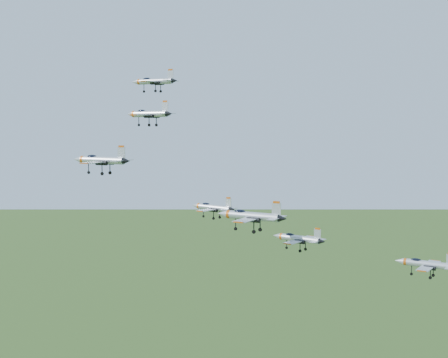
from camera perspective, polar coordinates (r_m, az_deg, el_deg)
The scene contains 7 objects.
jet_lead at distance 141.71m, azimuth -6.45°, elevation 8.88°, with size 12.04×9.95×3.22m.
jet_left_high at distance 134.98m, azimuth -6.93°, elevation 5.94°, with size 12.92×10.72×3.45m.
jet_right_high at distance 118.92m, azimuth -11.23°, elevation 1.72°, with size 13.20×10.89×3.53m.
jet_left_low at distance 130.46m, azimuth -1.06°, elevation -2.60°, with size 11.54×9.64×3.09m.
jet_right_low at distance 112.18m, azimuth 2.43°, elevation -3.38°, with size 13.97×11.46×3.75m.
jet_trail at distance 117.96m, azimuth 6.77°, elevation -5.41°, with size 11.30×9.42×3.02m.
jet_extra at distance 120.09m, azimuth 17.97°, elevation -7.39°, with size 11.79×9.72×3.15m.
Camera 1 is at (69.86, -106.53, 137.81)m, focal length 50.00 mm.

